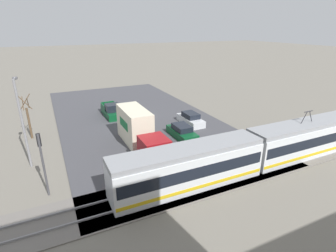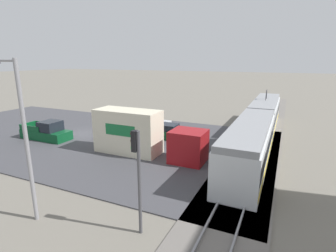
{
  "view_description": "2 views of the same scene",
  "coord_description": "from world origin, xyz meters",
  "px_view_note": "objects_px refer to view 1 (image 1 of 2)",
  "views": [
    {
      "loc": [
        10.62,
        33.62,
        12.07
      ],
      "look_at": [
        -1.05,
        8.95,
        1.62
      ],
      "focal_mm": 28.0,
      "sensor_mm": 36.0,
      "label": 1
    },
    {
      "loc": [
        20.93,
        20.2,
        7.95
      ],
      "look_at": [
        -2.09,
        9.7,
        1.52
      ],
      "focal_mm": 28.0,
      "sensor_mm": 36.0,
      "label": 2
    }
  ],
  "objects_px": {
    "traffic_light_pole": "(42,157)",
    "pickup_truck": "(112,111)",
    "street_lamp_near_crossing": "(22,118)",
    "box_truck": "(139,131)",
    "sedan_car_0": "(182,132)",
    "sedan_car_1": "(191,119)",
    "street_tree": "(29,119)",
    "light_rail_tram": "(252,151)"
  },
  "relations": [
    {
      "from": "street_lamp_near_crossing",
      "to": "sedan_car_0",
      "type": "bearing_deg",
      "value": 179.12
    },
    {
      "from": "sedan_car_1",
      "to": "street_lamp_near_crossing",
      "type": "distance_m",
      "value": 19.4
    },
    {
      "from": "box_truck",
      "to": "sedan_car_1",
      "type": "bearing_deg",
      "value": -156.86
    },
    {
      "from": "sedan_car_1",
      "to": "street_lamp_near_crossing",
      "type": "height_order",
      "value": "street_lamp_near_crossing"
    },
    {
      "from": "sedan_car_1",
      "to": "street_tree",
      "type": "bearing_deg",
      "value": -11.59
    },
    {
      "from": "street_lamp_near_crossing",
      "to": "sedan_car_1",
      "type": "bearing_deg",
      "value": -170.47
    },
    {
      "from": "box_truck",
      "to": "street_tree",
      "type": "distance_m",
      "value": 12.78
    },
    {
      "from": "pickup_truck",
      "to": "street_lamp_near_crossing",
      "type": "distance_m",
      "value": 15.27
    },
    {
      "from": "light_rail_tram",
      "to": "sedan_car_0",
      "type": "relative_size",
      "value": 5.56
    },
    {
      "from": "sedan_car_0",
      "to": "street_lamp_near_crossing",
      "type": "height_order",
      "value": "street_lamp_near_crossing"
    },
    {
      "from": "box_truck",
      "to": "pickup_truck",
      "type": "relative_size",
      "value": 1.85
    },
    {
      "from": "box_truck",
      "to": "sedan_car_0",
      "type": "distance_m",
      "value": 5.37
    },
    {
      "from": "sedan_car_0",
      "to": "sedan_car_1",
      "type": "distance_m",
      "value": 4.59
    },
    {
      "from": "sedan_car_1",
      "to": "street_tree",
      "type": "distance_m",
      "value": 19.2
    },
    {
      "from": "light_rail_tram",
      "to": "street_tree",
      "type": "bearing_deg",
      "value": -41.85
    },
    {
      "from": "sedan_car_1",
      "to": "traffic_light_pole",
      "type": "height_order",
      "value": "traffic_light_pole"
    },
    {
      "from": "box_truck",
      "to": "street_lamp_near_crossing",
      "type": "height_order",
      "value": "street_lamp_near_crossing"
    },
    {
      "from": "traffic_light_pole",
      "to": "sedan_car_1",
      "type": "bearing_deg",
      "value": -153.56
    },
    {
      "from": "pickup_truck",
      "to": "street_lamp_near_crossing",
      "type": "xyz_separation_m",
      "value": [
        10.23,
        10.66,
        3.84
      ]
    },
    {
      "from": "light_rail_tram",
      "to": "pickup_truck",
      "type": "height_order",
      "value": "light_rail_tram"
    },
    {
      "from": "light_rail_tram",
      "to": "traffic_light_pole",
      "type": "height_order",
      "value": "traffic_light_pole"
    },
    {
      "from": "box_truck",
      "to": "street_tree",
      "type": "xyz_separation_m",
      "value": [
        10.4,
        -7.41,
        0.53
      ]
    },
    {
      "from": "light_rail_tram",
      "to": "street_lamp_near_crossing",
      "type": "relative_size",
      "value": 3.18
    },
    {
      "from": "box_truck",
      "to": "sedan_car_1",
      "type": "distance_m",
      "value": 9.14
    },
    {
      "from": "box_truck",
      "to": "traffic_light_pole",
      "type": "distance_m",
      "value": 10.57
    },
    {
      "from": "box_truck",
      "to": "street_tree",
      "type": "relative_size",
      "value": 1.9
    },
    {
      "from": "pickup_truck",
      "to": "street_tree",
      "type": "distance_m",
      "value": 10.99
    },
    {
      "from": "sedan_car_0",
      "to": "sedan_car_1",
      "type": "height_order",
      "value": "sedan_car_1"
    },
    {
      "from": "street_lamp_near_crossing",
      "to": "box_truck",
      "type": "bearing_deg",
      "value": 177.69
    },
    {
      "from": "street_lamp_near_crossing",
      "to": "pickup_truck",
      "type": "bearing_deg",
      "value": -133.82
    },
    {
      "from": "traffic_light_pole",
      "to": "pickup_truck",
      "type": "bearing_deg",
      "value": -118.95
    },
    {
      "from": "box_truck",
      "to": "sedan_car_1",
      "type": "relative_size",
      "value": 2.15
    },
    {
      "from": "light_rail_tram",
      "to": "street_tree",
      "type": "height_order",
      "value": "street_tree"
    },
    {
      "from": "light_rail_tram",
      "to": "sedan_car_0",
      "type": "bearing_deg",
      "value": -75.5
    },
    {
      "from": "traffic_light_pole",
      "to": "light_rail_tram",
      "type": "bearing_deg",
      "value": 168.03
    },
    {
      "from": "box_truck",
      "to": "street_lamp_near_crossing",
      "type": "bearing_deg",
      "value": -2.31
    },
    {
      "from": "box_truck",
      "to": "sedan_car_1",
      "type": "xyz_separation_m",
      "value": [
        -8.34,
        -3.56,
        -1.11
      ]
    },
    {
      "from": "traffic_light_pole",
      "to": "sedan_car_0",
      "type": "bearing_deg",
      "value": -159.75
    },
    {
      "from": "sedan_car_1",
      "to": "traffic_light_pole",
      "type": "bearing_deg",
      "value": 26.44
    },
    {
      "from": "traffic_light_pole",
      "to": "street_tree",
      "type": "xyz_separation_m",
      "value": [
        1.27,
        -12.53,
        -0.92
      ]
    },
    {
      "from": "street_tree",
      "to": "sedan_car_1",
      "type": "bearing_deg",
      "value": 168.41
    },
    {
      "from": "sedan_car_0",
      "to": "street_lamp_near_crossing",
      "type": "relative_size",
      "value": 0.57
    }
  ]
}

